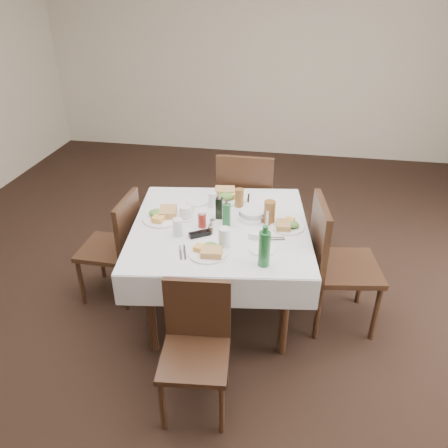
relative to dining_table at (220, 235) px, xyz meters
name	(u,v)px	position (x,y,z in m)	size (l,w,h in m)	color
ground_plane	(212,303)	(-0.07, 0.05, -0.68)	(7.00, 7.00, 0.00)	black
room_shell	(209,85)	(-0.07, 0.05, 1.04)	(6.04, 7.04, 2.80)	beige
dining_table	(220,235)	(0.00, 0.00, 0.00)	(1.39, 1.39, 0.76)	black
chair_north	(245,198)	(0.08, 0.83, -0.10)	(0.48, 0.48, 1.01)	black
chair_south	(196,339)	(0.01, -0.82, -0.21)	(0.42, 0.42, 0.82)	black
chair_east	(333,257)	(0.81, 0.02, -0.11)	(0.53, 0.53, 0.99)	black
chair_west	(118,242)	(-0.82, 0.05, -0.17)	(0.43, 0.43, 0.88)	black
meal_north	(228,195)	(-0.02, 0.43, 0.11)	(0.30, 0.30, 0.07)	white
meal_south	(209,251)	(-0.01, -0.37, 0.11)	(0.25, 0.25, 0.05)	white
meal_east	(287,225)	(0.47, 0.04, 0.11)	(0.24, 0.24, 0.05)	white
meal_west	(163,215)	(-0.43, 0.02, 0.11)	(0.29, 0.29, 0.06)	white
side_plate_a	(198,201)	(-0.24, 0.32, 0.09)	(0.18, 0.18, 0.01)	white
side_plate_b	(262,249)	(0.33, -0.27, 0.09)	(0.17, 0.17, 0.01)	white
water_n	(213,200)	(-0.11, 0.27, 0.14)	(0.06, 0.06, 0.12)	silver
water_s	(224,238)	(0.08, -0.28, 0.16)	(0.08, 0.08, 0.14)	silver
water_e	(269,216)	(0.33, 0.08, 0.14)	(0.06, 0.06, 0.11)	silver
water_w	(178,227)	(-0.26, -0.18, 0.15)	(0.07, 0.07, 0.12)	silver
iced_tea_a	(239,198)	(0.09, 0.31, 0.16)	(0.07, 0.07, 0.14)	brown
iced_tea_b	(269,212)	(0.34, 0.09, 0.17)	(0.08, 0.08, 0.17)	brown
bread_basket	(253,215)	(0.21, 0.13, 0.12)	(0.20, 0.20, 0.07)	silver
oil_cruet_dark	(219,207)	(-0.02, 0.10, 0.17)	(0.05, 0.05, 0.20)	black
oil_cruet_green	(227,214)	(0.05, 0.00, 0.18)	(0.05, 0.05, 0.21)	#226631
ketchup_bottle	(202,220)	(-0.12, -0.05, 0.14)	(0.06, 0.06, 0.12)	maroon
salt_shaker	(212,225)	(-0.04, -0.07, 0.12)	(0.03, 0.03, 0.08)	white
pepper_shaker	(210,230)	(-0.04, -0.13, 0.12)	(0.03, 0.03, 0.07)	#3E2A1A
coffee_mug	(186,213)	(-0.26, 0.05, 0.13)	(0.13, 0.13, 0.10)	white
sunglasses	(200,234)	(-0.11, -0.17, 0.10)	(0.15, 0.12, 0.03)	black
green_bottle	(264,248)	(0.35, -0.43, 0.21)	(0.07, 0.07, 0.27)	#226631
sugar_caddy	(255,236)	(0.27, -0.14, 0.11)	(0.09, 0.06, 0.04)	white
cutlery_n	(247,198)	(0.13, 0.44, 0.09)	(0.05, 0.16, 0.01)	silver
cutlery_s	(183,253)	(-0.17, -0.39, 0.09)	(0.09, 0.17, 0.01)	silver
cutlery_e	(272,239)	(0.38, -0.13, 0.09)	(0.18, 0.08, 0.01)	silver
cutlery_w	(167,212)	(-0.42, 0.12, 0.09)	(0.20, 0.06, 0.01)	silver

